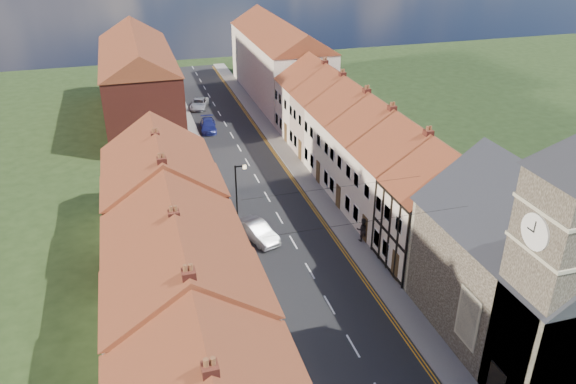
# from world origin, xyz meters

# --- Properties ---
(road) EXTENTS (7.00, 90.00, 0.02)m
(road) POSITION_xyz_m (0.00, 30.00, 0.01)
(road) COLOR black
(road) RESTS_ON ground
(pavement_left) EXTENTS (1.80, 90.00, 0.12)m
(pavement_left) POSITION_xyz_m (-4.40, 30.00, 0.06)
(pavement_left) COLOR #A69E97
(pavement_left) RESTS_ON ground
(pavement_right) EXTENTS (1.80, 90.00, 0.12)m
(pavement_right) POSITION_xyz_m (4.40, 30.00, 0.06)
(pavement_right) COLOR #A69E97
(pavement_right) RESTS_ON ground
(church) EXTENTS (11.25, 14.25, 15.20)m
(church) POSITION_xyz_m (9.36, 3.32, 5.88)
(church) COLOR #2C241F
(church) RESTS_ON ground
(cottage_r_tudor) EXTENTS (8.30, 5.20, 9.00)m
(cottage_r_tudor) POSITION_xyz_m (9.27, 12.70, 4.47)
(cottage_r_tudor) COLOR white
(cottage_r_tudor) RESTS_ON ground
(cottage_r_white_near) EXTENTS (8.30, 6.00, 9.00)m
(cottage_r_white_near) POSITION_xyz_m (9.30, 18.10, 4.47)
(cottage_r_white_near) COLOR white
(cottage_r_white_near) RESTS_ON ground
(cottage_r_cream_mid) EXTENTS (8.30, 5.20, 9.00)m
(cottage_r_cream_mid) POSITION_xyz_m (9.30, 23.50, 4.48)
(cottage_r_cream_mid) COLOR white
(cottage_r_cream_mid) RESTS_ON ground
(cottage_r_pink) EXTENTS (8.30, 6.00, 9.00)m
(cottage_r_pink) POSITION_xyz_m (9.30, 28.90, 4.47)
(cottage_r_pink) COLOR white
(cottage_r_pink) RESTS_ON ground
(cottage_r_white_far) EXTENTS (8.30, 5.20, 9.00)m
(cottage_r_white_far) POSITION_xyz_m (9.30, 34.30, 4.48)
(cottage_r_white_far) COLOR #B2988D
(cottage_r_white_far) RESTS_ON ground
(cottage_r_cream_far) EXTENTS (8.30, 6.00, 9.00)m
(cottage_r_cream_far) POSITION_xyz_m (9.30, 39.70, 4.47)
(cottage_r_cream_far) COLOR white
(cottage_r_cream_far) RESTS_ON ground
(cottage_l_cream) EXTENTS (8.30, 6.30, 9.10)m
(cottage_l_cream) POSITION_xyz_m (-9.30, 5.55, 4.52)
(cottage_l_cream) COLOR white
(cottage_l_cream) RESTS_ON ground
(cottage_l_white) EXTENTS (8.30, 6.90, 8.80)m
(cottage_l_white) POSITION_xyz_m (-9.30, 11.95, 4.37)
(cottage_l_white) COLOR white
(cottage_l_white) RESTS_ON ground
(cottage_l_brick_mid) EXTENTS (8.30, 5.70, 9.10)m
(cottage_l_brick_mid) POSITION_xyz_m (-9.30, 18.05, 4.53)
(cottage_l_brick_mid) COLOR maroon
(cottage_l_brick_mid) RESTS_ON ground
(cottage_l_pink) EXTENTS (8.30, 6.30, 8.80)m
(cottage_l_pink) POSITION_xyz_m (-9.30, 23.85, 4.37)
(cottage_l_pink) COLOR white
(cottage_l_pink) RESTS_ON ground
(block_right_far) EXTENTS (8.30, 24.20, 10.50)m
(block_right_far) POSITION_xyz_m (9.30, 55.00, 5.29)
(block_right_far) COLOR white
(block_right_far) RESTS_ON ground
(block_left_far) EXTENTS (8.30, 24.20, 10.50)m
(block_left_far) POSITION_xyz_m (-9.30, 50.00, 5.29)
(block_left_far) COLOR maroon
(block_left_far) RESTS_ON ground
(lamppost) EXTENTS (0.88, 0.15, 6.00)m
(lamppost) POSITION_xyz_m (-3.81, 20.00, 3.54)
(lamppost) COLOR black
(lamppost) RESTS_ON pavement_left
(car_mid) EXTENTS (2.89, 4.59, 1.43)m
(car_mid) POSITION_xyz_m (-2.54, 19.25, 0.71)
(car_mid) COLOR gray
(car_mid) RESTS_ON ground
(car_far) EXTENTS (2.17, 4.46, 1.25)m
(car_far) POSITION_xyz_m (-2.29, 44.35, 0.63)
(car_far) COLOR navy
(car_far) RESTS_ON ground
(car_distant) EXTENTS (3.29, 4.83, 1.23)m
(car_distant) POSITION_xyz_m (-2.06, 52.85, 0.61)
(car_distant) COLOR #B0B2B8
(car_distant) RESTS_ON ground
(pedestrian_left) EXTENTS (0.62, 0.48, 1.53)m
(pedestrian_left) POSITION_xyz_m (-4.70, 10.41, 0.88)
(pedestrian_left) COLOR black
(pedestrian_left) RESTS_ON pavement_left
(pedestrian_right) EXTENTS (1.09, 0.94, 1.92)m
(pedestrian_right) POSITION_xyz_m (5.10, 16.63, 1.08)
(pedestrian_right) COLOR black
(pedestrian_right) RESTS_ON pavement_right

